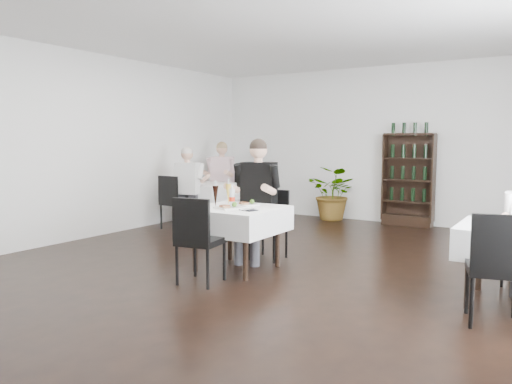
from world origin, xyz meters
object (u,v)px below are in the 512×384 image
Objects in this scene: main_table at (237,219)px; potted_tree at (334,193)px; wine_shelf at (408,180)px; diner_main at (256,190)px.

potted_tree is (-0.52, 4.20, -0.08)m from main_table.
wine_shelf reaches higher than potted_tree.
main_table is 0.64× the size of diner_main.
diner_main is (-0.95, -3.79, 0.09)m from wine_shelf.
potted_tree is at bearing 97.07° from main_table.
wine_shelf is at bearing 4.60° from potted_tree.
potted_tree is 0.67× the size of diner_main.
wine_shelf reaches higher than main_table.
potted_tree is at bearing -175.40° from wine_shelf.
wine_shelf is 1.09× the size of diner_main.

